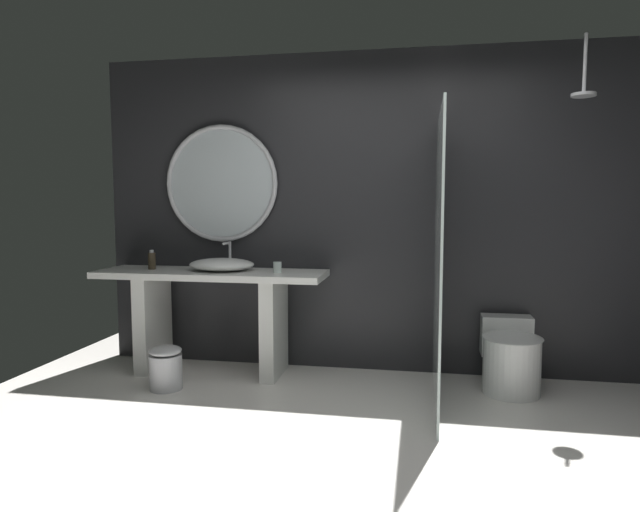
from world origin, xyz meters
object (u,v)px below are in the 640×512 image
Objects in this scene: vessel_sink at (222,264)px; waste_bin at (166,367)px; tumbler_cup at (277,267)px; soap_dispenser at (152,261)px; toilet at (510,357)px; rain_shower_head at (584,85)px; round_wall_mirror at (221,184)px.

vessel_sink is 1.62× the size of waste_bin.
tumbler_cup is (0.48, -0.04, -0.01)m from vessel_sink.
vessel_sink is at bearing 174.63° from tumbler_cup.
waste_bin is at bearing -149.04° from tumbler_cup.
soap_dispenser is 0.95m from waste_bin.
toilet is (1.78, -0.01, -0.63)m from tumbler_cup.
vessel_sink is at bearing 61.38° from waste_bin.
rain_shower_head is 3.54m from waste_bin.
tumbler_cup is 0.54× the size of soap_dispenser.
tumbler_cup is 0.91m from round_wall_mirror.
toilet is at bearing 156.43° from rain_shower_head.
round_wall_mirror is 2.82m from rain_shower_head.
vessel_sink is at bearing 178.49° from toilet.
tumbler_cup is 1.13m from waste_bin.
soap_dispenser is at bearing 176.27° from rain_shower_head.
soap_dispenser reaches higher than waste_bin.
round_wall_mirror is 3.00× the size of waste_bin.
round_wall_mirror is at bearing 172.81° from toilet.
tumbler_cup is at bearing -26.60° from round_wall_mirror.
vessel_sink is 1.30× the size of rain_shower_head.
toilet is 2.56m from waste_bin.
rain_shower_head is at bearing -23.57° from toilet.
vessel_sink is 0.61m from soap_dispenser.
vessel_sink is 3.29× the size of soap_dispenser.
soap_dispenser is at bearing 125.10° from waste_bin.
waste_bin is at bearing -54.90° from soap_dispenser.
vessel_sink is 0.71m from round_wall_mirror.
soap_dispenser is 0.49× the size of waste_bin.
soap_dispenser is 0.40× the size of rain_shower_head.
round_wall_mirror reaches higher than toilet.
soap_dispenser is at bearing 178.41° from tumbler_cup.
round_wall_mirror is at bearing 25.50° from soap_dispenser.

